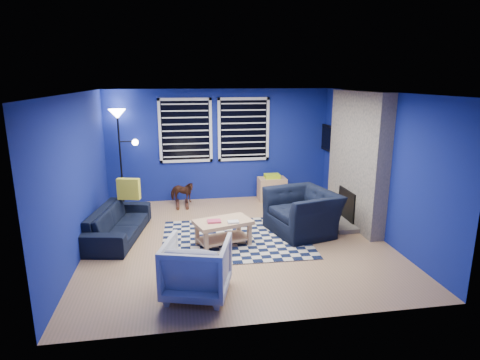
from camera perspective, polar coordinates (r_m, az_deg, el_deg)
The scene contains 18 objects.
floor at distance 7.05m, azimuth -0.52°, elevation -8.40°, with size 5.00×5.00×0.00m, color tan.
ceiling at distance 6.51m, azimuth -0.57°, elevation 12.35°, with size 5.00×5.00×0.00m, color white.
wall_back at distance 9.11m, azimuth -2.95°, elevation 4.97°, with size 5.00×5.00×0.00m, color navy.
wall_left at distance 6.77m, azimuth -21.95°, elevation 0.69°, with size 5.00×5.00×0.00m, color navy.
wall_right at distance 7.46m, azimuth 18.80°, elevation 2.15°, with size 5.00×5.00×0.00m, color navy.
fireplace at distance 7.85m, azimuth 16.17°, elevation 2.51°, with size 0.65×2.00×2.50m.
window_left at distance 8.97m, azimuth -7.75°, elevation 6.97°, with size 1.17×0.06×1.42m.
window_right at distance 9.10m, azimuth 0.52°, elevation 7.20°, with size 1.17×0.06×1.42m.
tv at distance 9.20m, azimuth 12.80°, elevation 5.67°, with size 0.07×1.00×0.58m.
rug at distance 7.06m, azimuth -0.67°, elevation -8.32°, with size 2.50×2.00×0.02m, color black.
sofa at distance 7.34m, azimuth -16.91°, elevation -5.87°, with size 0.72×1.84×0.54m, color black.
armchair_big at distance 7.31m, azimuth 8.87°, elevation -4.53°, with size 1.04×1.19×0.77m, color black.
armchair_bent at distance 5.26m, azimuth -6.16°, elevation -12.27°, with size 0.80×0.83×0.75m, color gray.
rocking_horse at distance 8.83m, azimuth -8.27°, elevation -1.72°, with size 0.57×0.26×0.48m, color #4D2C18.
coffee_table at distance 6.70m, azimuth -2.43°, elevation -6.76°, with size 1.03×0.78×0.46m.
cabinet at distance 9.21m, azimuth 4.56°, elevation -1.21°, with size 0.62×0.41×0.61m.
floor_lamp at distance 8.81m, azimuth -16.78°, elevation 7.17°, with size 0.57×0.35×2.10m.
throw_pillow at distance 7.69m, azimuth -15.56°, elevation -1.23°, with size 0.41×0.12×0.39m, color gold.
Camera 1 is at (-0.99, -6.43, 2.72)m, focal length 30.00 mm.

